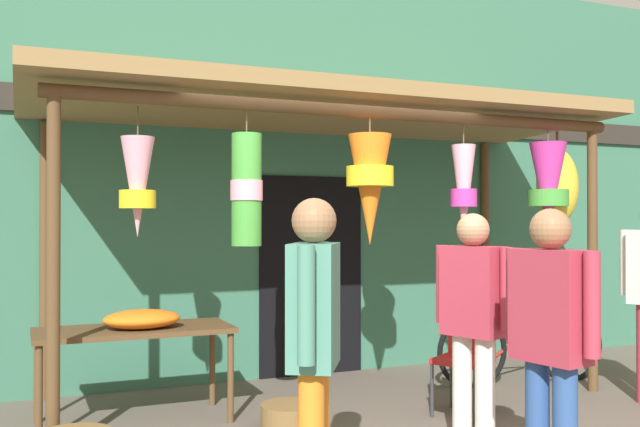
# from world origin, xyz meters

# --- Properties ---
(shop_facade) EXTENTS (12.75, 0.29, 4.22)m
(shop_facade) POSITION_xyz_m (0.00, 2.23, 2.11)
(shop_facade) COLOR #387056
(shop_facade) RESTS_ON ground_plane
(market_stall_canopy) EXTENTS (5.12, 2.13, 2.63)m
(market_stall_canopy) POSITION_xyz_m (0.36, 1.07, 2.30)
(market_stall_canopy) COLOR brown
(market_stall_canopy) RESTS_ON ground_plane
(display_table) EXTENTS (1.47, 0.66, 0.73)m
(display_table) POSITION_xyz_m (-1.47, 1.04, 0.65)
(display_table) COLOR brown
(display_table) RESTS_ON ground_plane
(flower_heap_on_table) EXTENTS (0.58, 0.41, 0.15)m
(flower_heap_on_table) POSITION_xyz_m (-1.42, 0.97, 0.80)
(flower_heap_on_table) COLOR orange
(flower_heap_on_table) RESTS_ON display_table
(folding_chair) EXTENTS (0.55, 0.55, 0.84)m
(folding_chair) POSITION_xyz_m (1.03, 0.26, 0.50)
(folding_chair) COLOR #AD1E1E
(folding_chair) RESTS_ON ground_plane
(wicker_basket_by_table) EXTENTS (0.44, 0.44, 0.18)m
(wicker_basket_by_table) POSITION_xyz_m (-0.43, 0.43, 0.09)
(wicker_basket_by_table) COLOR brown
(wicker_basket_by_table) RESTS_ON ground_plane
(parked_bicycle) EXTENTS (1.74, 0.44, 0.92)m
(parked_bicycle) POSITION_xyz_m (2.12, 0.93, 0.35)
(parked_bicycle) COLOR black
(parked_bicycle) RESTS_ON ground_plane
(vendor_in_orange) EXTENTS (0.39, 0.52, 1.67)m
(vendor_in_orange) POSITION_xyz_m (-0.94, -1.27, 0.98)
(vendor_in_orange) COLOR orange
(vendor_in_orange) RESTS_ON ground_plane
(customer_foreground) EXTENTS (0.34, 0.56, 1.60)m
(customer_foreground) POSITION_xyz_m (0.48, -0.61, 0.94)
(customer_foreground) COLOR silver
(customer_foreground) RESTS_ON ground_plane
(shopper_by_bananas) EXTENTS (0.29, 0.59, 1.62)m
(shopper_by_bananas) POSITION_xyz_m (0.33, -1.53, 0.95)
(shopper_by_bananas) COLOR #2D5193
(shopper_by_bananas) RESTS_ON ground_plane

